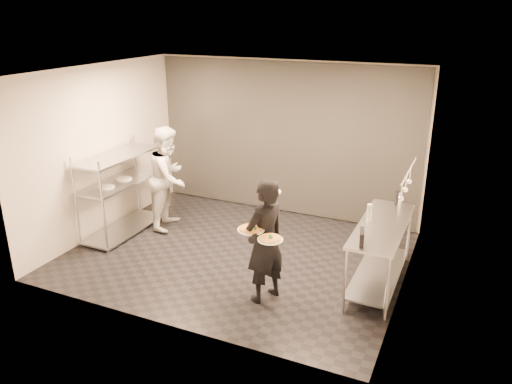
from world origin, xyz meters
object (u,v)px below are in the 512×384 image
at_px(pizza_plate_near, 251,229).
at_px(bottle_green, 369,213).
at_px(bottle_clear, 400,199).
at_px(pizza_plate_far, 270,239).
at_px(salad_plate, 271,190).
at_px(bottle_dark, 397,198).
at_px(pos_monitor, 362,237).
at_px(chef, 169,178).
at_px(pass_rack, 121,189).
at_px(prep_counter, 381,244).
at_px(waiter, 265,241).

xyz_separation_m(pizza_plate_near, bottle_green, (1.23, 1.12, 0.00)).
relative_size(pizza_plate_near, bottle_clear, 1.88).
xyz_separation_m(pizza_plate_far, salad_plate, (-0.25, 0.61, 0.38)).
height_order(pizza_plate_far, bottle_dark, bottle_dark).
distance_m(pizza_plate_far, pos_monitor, 1.11).
height_order(pizza_plate_near, bottle_dark, bottle_dark).
bearing_deg(bottle_clear, chef, -176.15).
bearing_deg(bottle_dark, chef, -176.11).
relative_size(salad_plate, bottle_green, 1.07).
height_order(pass_rack, bottle_dark, pass_rack).
distance_m(pos_monitor, bottle_green, 0.73).
height_order(pass_rack, pos_monitor, pass_rack).
height_order(prep_counter, pizza_plate_near, pizza_plate_near).
distance_m(waiter, pos_monitor, 1.21).
distance_m(pizza_plate_far, bottle_clear, 2.36).
distance_m(pizza_plate_far, bottle_green, 1.54).
distance_m(prep_counter, pizza_plate_far, 1.70).
height_order(waiter, bottle_green, waiter).
bearing_deg(waiter, bottle_clear, 166.40).
bearing_deg(bottle_dark, bottle_green, -106.44).
bearing_deg(bottle_clear, pass_rack, -169.71).
height_order(pass_rack, chef, chef).
height_order(chef, bottle_green, chef).
distance_m(salad_plate, bottle_green, 1.37).
bearing_deg(salad_plate, pass_rack, 168.29).
bearing_deg(pos_monitor, pizza_plate_far, -165.31).
relative_size(pizza_plate_far, bottle_green, 1.26).
distance_m(chef, pizza_plate_far, 3.17).
relative_size(prep_counter, pizza_plate_far, 5.78).
bearing_deg(pizza_plate_near, pass_rack, 159.12).
xyz_separation_m(prep_counter, pizza_plate_near, (-1.42, -1.11, 0.42)).
height_order(waiter, bottle_dark, waiter).
height_order(pizza_plate_near, salad_plate, salad_plate).
relative_size(prep_counter, bottle_dark, 8.64).
bearing_deg(pizza_plate_far, salad_plate, 112.26).
distance_m(chef, bottle_clear, 3.83).
height_order(pizza_plate_near, bottle_clear, bottle_clear).
distance_m(chef, pos_monitor, 3.83).
bearing_deg(bottle_dark, pizza_plate_far, -119.66).
bearing_deg(prep_counter, pass_rack, -179.97).
bearing_deg(chef, pos_monitor, -119.56).
xyz_separation_m(chef, bottle_green, (3.54, -0.54, 0.15)).
bearing_deg(pizza_plate_far, bottle_green, 53.29).
height_order(chef, pizza_plate_near, chef).
bearing_deg(pizza_plate_far, pizza_plate_near, 159.32).
distance_m(pizza_plate_near, pizza_plate_far, 0.33).
bearing_deg(chef, waiter, -131.98).
bearing_deg(pass_rack, pizza_plate_far, -20.87).
relative_size(pizza_plate_far, bottle_clear, 1.73).
distance_m(bottle_green, bottle_clear, 0.84).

